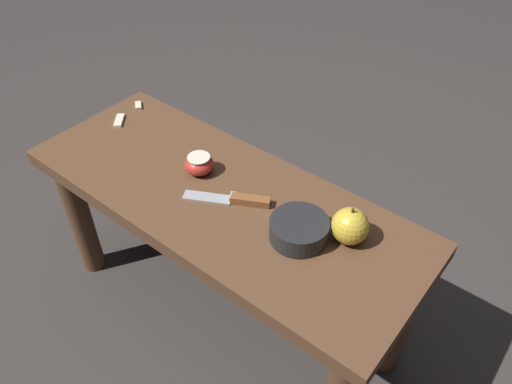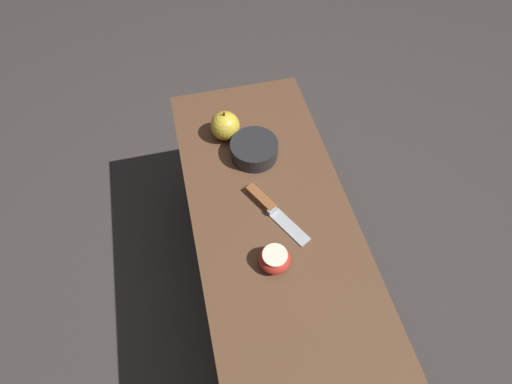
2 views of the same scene
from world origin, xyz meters
name	(u,v)px [view 1 (image 1 of 2)]	position (x,y,z in m)	size (l,w,h in m)	color
ground_plane	(227,309)	(0.00, 0.00, 0.00)	(8.00, 8.00, 0.00)	#383330
wooden_bench	(221,221)	(0.00, 0.00, 0.38)	(1.04, 0.41, 0.48)	brown
knife	(239,200)	(-0.06, 0.00, 0.48)	(0.20, 0.12, 0.02)	#9EA0A5
apple_whole	(350,226)	(-0.32, -0.06, 0.52)	(0.08, 0.08, 0.09)	gold
apple_cut	(199,164)	(0.09, -0.03, 0.50)	(0.07, 0.07, 0.05)	red
apple_slice_near_knife	(138,106)	(0.46, -0.14, 0.48)	(0.04, 0.04, 0.01)	beige
apple_slice_center	(119,121)	(0.44, -0.05, 0.48)	(0.06, 0.06, 0.01)	beige
bowl	(299,229)	(-0.23, 0.00, 0.50)	(0.13, 0.13, 0.05)	#232326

